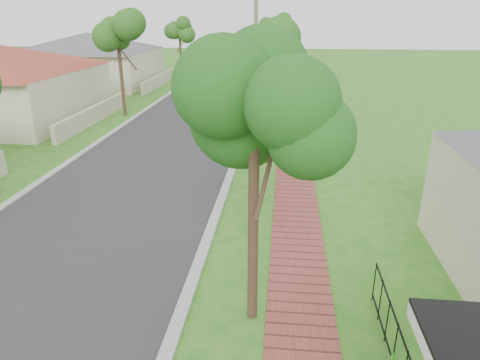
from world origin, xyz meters
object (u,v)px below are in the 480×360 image
at_px(near_tree, 255,106).
at_px(parked_car_red, 239,113).
at_px(utility_pole, 255,61).
at_px(parked_car_white, 240,83).

bearing_deg(near_tree, parked_car_red, 96.94).
height_order(parked_car_red, near_tree, near_tree).
bearing_deg(utility_pole, near_tree, -86.09).
xyz_separation_m(parked_car_white, near_tree, (3.20, -28.62, 3.87)).
relative_size(near_tree, utility_pole, 0.79).
relative_size(parked_car_red, near_tree, 0.64).
bearing_deg(parked_car_white, near_tree, -75.49).
height_order(parked_car_red, utility_pole, utility_pole).
bearing_deg(near_tree, utility_pole, 93.91).
height_order(parked_car_red, parked_car_white, parked_car_white).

